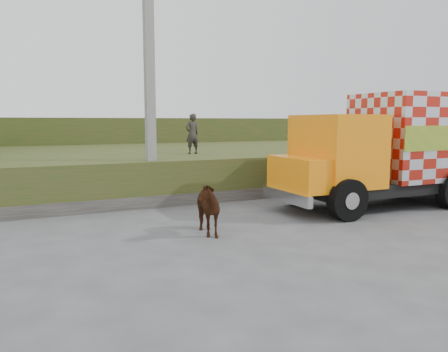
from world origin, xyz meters
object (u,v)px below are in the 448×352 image
cargo_truck (404,148)px  pedestrian (192,134)px  cow (203,207)px  utility_pole (150,82)px

cargo_truck → pedestrian: size_ratio=5.21×
cargo_truck → pedestrian: bearing=134.4°
cargo_truck → cow: (-7.61, -0.78, -1.23)m
cow → utility_pole: bearing=96.7°
utility_pole → cargo_truck: (7.69, -3.51, -2.17)m
utility_pole → cargo_truck: size_ratio=0.96×
cargo_truck → utility_pole: bearing=156.8°
cargo_truck → pedestrian: (-5.36, 5.74, 0.40)m
utility_pole → cow: utility_pole is taller
cargo_truck → pedestrian: cargo_truck is taller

